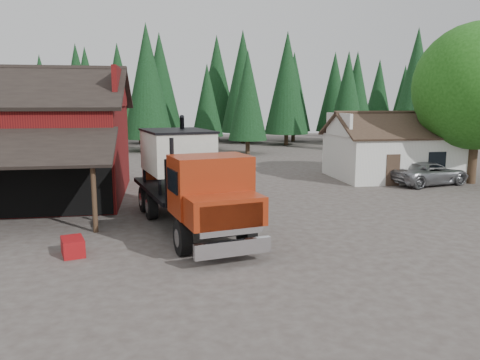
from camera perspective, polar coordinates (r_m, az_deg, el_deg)
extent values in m
plane|color=#413833|center=(18.06, 0.04, -7.33)|extent=(120.00, 120.00, 0.00)
cube|color=maroon|center=(28.33, -26.31, 2.98)|extent=(12.00, 10.00, 5.00)
cube|color=black|center=(30.61, -25.47, 10.02)|extent=(12.80, 5.53, 2.35)
cube|color=maroon|center=(27.12, -14.40, 10.82)|extent=(0.25, 7.00, 2.00)
cylinder|color=#382619|center=(19.68, -17.35, -2.15)|extent=(0.20, 0.20, 2.80)
cube|color=silver|center=(34.22, 18.06, 2.76)|extent=(8.00, 6.00, 3.00)
cube|color=#38281E|center=(32.73, 19.48, 6.35)|extent=(8.60, 3.42, 1.80)
cube|color=#38281E|center=(35.38, 17.11, 6.67)|extent=(8.60, 3.42, 1.80)
cube|color=silver|center=(32.36, 11.94, 6.66)|extent=(0.20, 4.20, 1.50)
cube|color=silver|center=(36.10, 23.90, 6.33)|extent=(0.20, 4.20, 1.50)
cube|color=#38281E|center=(30.93, 18.15, 1.15)|extent=(0.90, 0.06, 2.00)
cube|color=black|center=(32.37, 22.90, 2.30)|extent=(1.20, 0.06, 1.00)
cylinder|color=#382619|center=(33.80, 26.46, 2.32)|extent=(0.60, 0.60, 3.20)
sphere|color=#1C4F12|center=(33.62, 27.04, 10.12)|extent=(8.00, 8.00, 8.00)
sphere|color=#1C4F12|center=(33.57, 24.41, 8.26)|extent=(4.40, 4.40, 4.40)
cylinder|color=#382619|center=(48.08, 0.94, 4.18)|extent=(0.44, 0.44, 1.60)
cone|color=black|center=(47.89, 0.96, 10.27)|extent=(3.96, 3.96, 9.00)
cylinder|color=#382619|center=(49.95, 20.23, 3.80)|extent=(0.44, 0.44, 1.60)
cone|color=black|center=(49.78, 20.64, 10.80)|extent=(4.84, 4.84, 11.00)
cylinder|color=#382619|center=(51.23, -11.00, 4.34)|extent=(0.44, 0.44, 1.60)
cone|color=black|center=(51.09, -11.24, 11.73)|extent=(5.28, 5.28, 12.00)
cylinder|color=black|center=(16.31, -7.00, -6.98)|extent=(0.64, 1.29, 1.24)
cylinder|color=black|center=(17.04, 0.75, -6.19)|extent=(0.64, 1.29, 1.24)
cylinder|color=black|center=(21.43, -10.76, -3.10)|extent=(0.64, 1.29, 1.24)
cylinder|color=black|center=(21.99, -4.69, -2.64)|extent=(0.64, 1.29, 1.24)
cylinder|color=black|center=(22.94, -11.53, -2.29)|extent=(0.64, 1.29, 1.24)
cylinder|color=black|center=(23.47, -5.84, -1.89)|extent=(0.64, 1.29, 1.24)
cube|color=black|center=(19.88, -6.43, -2.64)|extent=(3.24, 9.74, 0.45)
cube|color=silver|center=(15.07, -0.86, -8.30)|extent=(2.58, 0.74, 0.51)
cube|color=silver|center=(14.92, -1.03, -4.88)|extent=(2.12, 0.56, 1.01)
cube|color=maroon|center=(15.49, -1.92, -3.70)|extent=(2.79, 1.96, 0.96)
cube|color=maroon|center=(16.73, -3.65, -0.56)|extent=(3.04, 2.44, 2.08)
cube|color=black|center=(15.83, -2.64, 0.12)|extent=(2.33, 0.58, 1.01)
cylinder|color=black|center=(17.29, -8.28, 1.76)|extent=(0.19, 0.19, 2.03)
cube|color=black|center=(17.79, -4.79, -0.16)|extent=(2.73, 0.71, 1.80)
cube|color=black|center=(21.31, -7.58, -1.01)|extent=(4.17, 6.99, 0.18)
cube|color=beige|center=(21.08, -7.68, 3.46)|extent=(3.31, 4.18, 1.80)
cone|color=beige|center=(21.22, -7.61, 0.43)|extent=(2.94, 2.94, 0.79)
cube|color=black|center=(21.00, -7.73, 5.96)|extent=(3.44, 4.31, 0.09)
cylinder|color=black|center=(22.78, -7.01, 3.63)|extent=(0.33, 2.50, 3.44)
cube|color=maroon|center=(23.72, -10.81, 0.74)|extent=(0.85, 1.02, 0.51)
cylinder|color=silver|center=(18.11, -0.43, -4.14)|extent=(0.85, 1.23, 0.63)
imported|color=#93959A|center=(32.23, 22.04, 0.77)|extent=(5.72, 3.61, 1.47)
cube|color=maroon|center=(17.26, -19.71, -7.66)|extent=(0.97, 1.25, 0.60)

